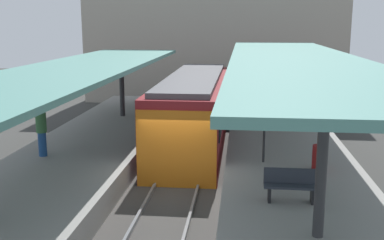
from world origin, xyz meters
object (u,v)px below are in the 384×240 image
Objects in this scene: platform_bench at (291,184)px; litter_bin at (319,158)px; commuter_train at (194,110)px; passenger_near_bench at (42,131)px; platform_sign at (265,114)px.

litter_bin is at bearing 67.29° from platform_bench.
commuter_train is 6.70× the size of passenger_near_bench.
platform_sign reaches higher than passenger_near_bench.
commuter_train is at bearing 111.47° from platform_bench.
litter_bin is (1.15, 2.75, -0.06)m from platform_bench.
platform_bench is 3.67m from platform_sign.
litter_bin is 9.36m from passenger_near_bench.
platform_bench reaches higher than litter_bin.
commuter_train is 8.34× the size of platform_bench.
platform_sign reaches higher than platform_bench.
passenger_near_bench is (-7.63, -0.09, -0.72)m from platform_sign.
commuter_train is at bearing 127.66° from litter_bin.
platform_sign is 1.27× the size of passenger_near_bench.
platform_sign is at bearing 0.71° from passenger_near_bench.
platform_bench is at bearing -80.88° from platform_sign.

